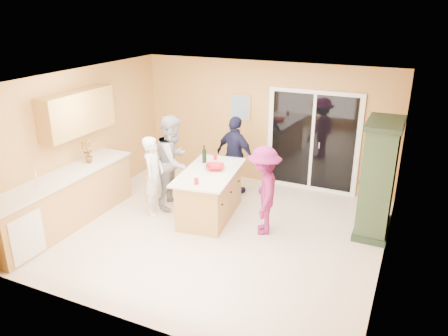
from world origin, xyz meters
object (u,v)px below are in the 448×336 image
at_px(woman_white, 154,176).
at_px(woman_magenta, 264,191).
at_px(kitchen_island, 210,195).
at_px(green_hutch, 378,180).
at_px(woman_navy, 235,156).
at_px(woman_grey, 174,161).

height_order(woman_white, woman_magenta, woman_magenta).
distance_m(kitchen_island, green_hutch, 2.92).
bearing_deg(woman_magenta, woman_navy, -161.79).
xyz_separation_m(green_hutch, woman_navy, (-2.79, 0.52, -0.15)).
bearing_deg(woman_navy, kitchen_island, 108.17).
height_order(green_hutch, woman_grey, green_hutch).
bearing_deg(kitchen_island, woman_grey, 161.15).
bearing_deg(green_hutch, woman_grey, -172.43).
distance_m(green_hutch, woman_grey, 3.67).
bearing_deg(woman_navy, woman_magenta, 147.19).
bearing_deg(green_hutch, woman_navy, 169.48).
xyz_separation_m(green_hutch, woman_white, (-3.77, -0.96, -0.21)).
bearing_deg(woman_magenta, woman_white, -106.64).
distance_m(woman_grey, woman_navy, 1.31).
xyz_separation_m(woman_white, woman_grey, (0.14, 0.47, 0.15)).
bearing_deg(green_hutch, kitchen_island, -166.83).
relative_size(kitchen_island, green_hutch, 0.92).
bearing_deg(woman_navy, woman_grey, 68.02).
bearing_deg(woman_grey, green_hutch, -88.29).
relative_size(woman_white, woman_magenta, 0.97).
distance_m(green_hutch, woman_magenta, 1.90).
distance_m(green_hutch, woman_navy, 2.85).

